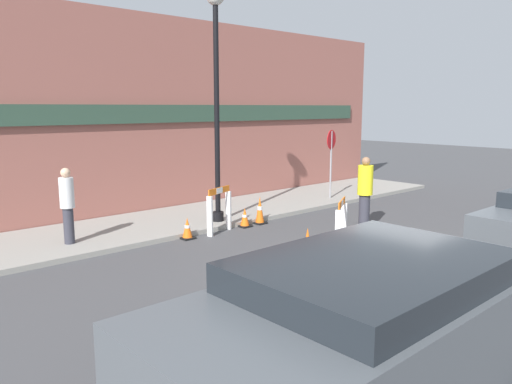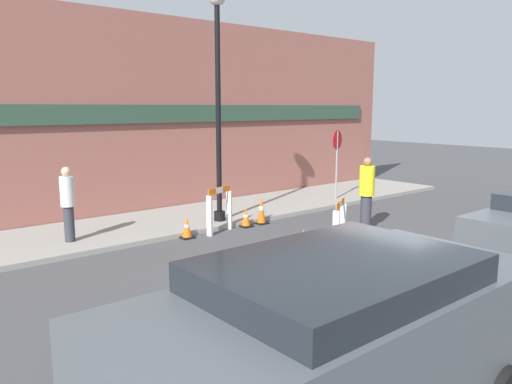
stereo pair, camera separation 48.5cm
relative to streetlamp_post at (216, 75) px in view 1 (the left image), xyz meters
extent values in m
plane|color=#424244|center=(0.35, -4.99, -3.75)|extent=(60.00, 60.00, 0.00)
cube|color=gray|center=(0.35, 0.96, -3.69)|extent=(18.00, 2.92, 0.11)
cube|color=#93564C|center=(0.35, 2.50, -1.00)|extent=(18.00, 0.12, 5.50)
cube|color=#2D4738|center=(0.35, 2.39, -0.95)|extent=(16.20, 0.10, 0.50)
cylinder|color=black|center=(0.00, 0.00, -3.51)|extent=(0.29, 0.29, 0.24)
cylinder|color=black|center=(0.00, 0.00, -0.98)|extent=(0.13, 0.13, 5.30)
cylinder|color=gray|center=(4.69, 0.20, -2.57)|extent=(0.06, 0.06, 2.13)
cylinder|color=red|center=(4.69, 0.20, -1.77)|extent=(0.59, 0.17, 0.60)
cube|color=white|center=(-0.08, -0.52, -3.27)|extent=(0.10, 0.14, 0.96)
cube|color=white|center=(-0.84, -0.77, -3.27)|extent=(0.10, 0.14, 0.96)
cube|color=orange|center=(-0.46, -0.64, -2.71)|extent=(0.82, 0.29, 0.15)
cube|color=white|center=(-0.46, -0.64, -2.71)|extent=(0.25, 0.11, 0.14)
cube|color=white|center=(0.46, -3.51, -3.31)|extent=(0.12, 0.14, 0.87)
cube|color=white|center=(1.16, -3.10, -3.31)|extent=(0.12, 0.14, 0.87)
cube|color=orange|center=(0.81, -3.31, -2.80)|extent=(0.76, 0.45, 0.15)
cube|color=white|center=(0.81, -3.31, -2.80)|extent=(0.24, 0.16, 0.14)
cube|color=black|center=(0.90, -0.59, -3.73)|extent=(0.30, 0.30, 0.04)
cone|color=orange|center=(0.90, -0.59, -3.37)|extent=(0.22, 0.22, 0.68)
cylinder|color=white|center=(0.90, -0.59, -3.33)|extent=(0.13, 0.13, 0.10)
cube|color=black|center=(-0.48, -3.49, -3.73)|extent=(0.30, 0.30, 0.04)
cone|color=orange|center=(-0.48, -3.49, -3.41)|extent=(0.22, 0.23, 0.60)
cylinder|color=white|center=(-0.48, -3.49, -3.38)|extent=(0.13, 0.13, 0.08)
cube|color=black|center=(-1.35, -0.59, -3.73)|extent=(0.30, 0.30, 0.04)
cone|color=orange|center=(-1.35, -0.59, -3.48)|extent=(0.23, 0.22, 0.46)
cylinder|color=white|center=(-1.35, -0.59, -3.45)|extent=(0.13, 0.13, 0.06)
cube|color=black|center=(0.39, -0.59, -3.73)|extent=(0.30, 0.30, 0.04)
cone|color=orange|center=(0.39, -0.59, -3.48)|extent=(0.22, 0.22, 0.44)
cylinder|color=white|center=(0.39, -0.59, -3.46)|extent=(0.13, 0.13, 0.06)
cylinder|color=#33333D|center=(2.43, -2.74, -3.31)|extent=(0.35, 0.35, 0.86)
cylinder|color=yellow|center=(2.43, -2.74, -2.52)|extent=(0.49, 0.49, 0.72)
sphere|color=#8E6647|center=(2.43, -2.74, -2.06)|extent=(0.27, 0.27, 0.21)
cylinder|color=#33333D|center=(-3.67, 0.44, -3.25)|extent=(0.28, 0.28, 0.78)
cylinder|color=silver|center=(-3.67, 0.44, -2.53)|extent=(0.39, 0.39, 0.65)
sphere|color=#DBAD89|center=(-3.67, 0.44, -2.11)|extent=(0.26, 0.26, 0.20)
cube|color=#4C5156|center=(-4.07, -7.46, -2.88)|extent=(4.32, 1.82, 1.14)
cube|color=#1E2328|center=(-4.07, -7.46, -2.30)|extent=(2.37, 1.67, 0.52)
cylinder|color=black|center=(-2.73, -6.56, -3.45)|extent=(0.60, 0.18, 0.60)
cylinder|color=black|center=(0.34, -6.57, -3.45)|extent=(0.60, 0.18, 0.60)
camera|label=1|loc=(-7.63, -9.87, -0.76)|focal=35.00mm
camera|label=2|loc=(-7.27, -10.19, -0.76)|focal=35.00mm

